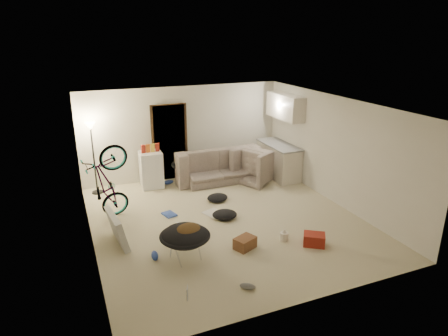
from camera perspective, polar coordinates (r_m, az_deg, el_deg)
name	(u,v)px	position (r m, az deg, el deg)	size (l,w,h in m)	color
floor	(226,220)	(8.70, 0.27, -7.49)	(5.50, 6.00, 0.02)	beige
ceiling	(226,104)	(7.90, 0.30, 9.07)	(5.50, 6.00, 0.02)	white
wall_back	(183,132)	(10.94, -5.87, 5.07)	(5.50, 0.02, 2.50)	silver
wall_front	(309,229)	(5.78, 12.08, -8.52)	(5.50, 0.02, 2.50)	silver
wall_left	(86,184)	(7.64, -19.17, -2.19)	(0.02, 6.00, 2.50)	silver
wall_right	(336,151)	(9.58, 15.70, 2.41)	(0.02, 6.00, 2.50)	silver
doorway	(170,143)	(10.86, -7.79, 3.63)	(0.85, 0.10, 2.04)	black
door_trim	(170,143)	(10.83, -7.74, 3.59)	(0.97, 0.04, 2.10)	#332111
floor_lamp	(92,143)	(10.17, -18.33, 3.44)	(0.28, 0.28, 1.81)	black
kitchen_counter	(278,161)	(11.21, 7.78, 1.03)	(0.60, 1.50, 0.88)	silver
counter_top	(279,145)	(11.08, 7.89, 3.29)	(0.64, 1.54, 0.04)	gray
kitchen_uppers	(285,107)	(10.91, 8.73, 8.67)	(0.38, 1.40, 0.65)	silver
sofa	(215,167)	(10.91, -1.23, 0.14)	(2.32, 0.91, 0.68)	#3A423A
armchair	(259,168)	(10.90, 5.01, 0.02)	(1.03, 0.90, 0.67)	#3A423A
bicycle	(109,200)	(8.91, -16.17, -4.38)	(0.60, 1.72, 0.90)	black
book_asset	(187,301)	(6.39, -5.27, -18.39)	(0.15, 0.20, 0.02)	maroon
mini_fridge	(151,169)	(10.49, -10.35, -0.21)	(0.55, 0.55, 0.94)	white
snack_box_0	(143,151)	(10.30, -11.45, 2.45)	(0.10, 0.07, 0.30)	maroon
snack_box_1	(148,150)	(10.32, -10.80, 2.53)	(0.10, 0.07, 0.30)	#D35E1A
snack_box_2	(153,150)	(10.35, -10.15, 2.61)	(0.10, 0.07, 0.30)	gold
snack_box_3	(157,149)	(10.37, -9.50, 2.68)	(0.10, 0.07, 0.30)	maroon
saucer_chair	(185,240)	(7.19, -5.58, -10.20)	(0.90, 0.90, 0.64)	silver
hoodie	(188,230)	(7.08, -5.17, -8.87)	(0.48, 0.40, 0.22)	#4A3219
sofa_drape	(182,164)	(10.56, -6.05, 0.53)	(0.56, 0.46, 0.28)	black
tv_box	(117,229)	(7.95, -15.04, -8.35)	(0.11, 0.94, 0.62)	silver
drink_case_a	(245,243)	(7.62, 3.01, -10.64)	(0.39, 0.28, 0.22)	brown
drink_case_b	(314,239)	(7.90, 12.76, -9.93)	(0.40, 0.29, 0.23)	maroon
juicer	(284,236)	(7.96, 8.58, -9.56)	(0.16, 0.16, 0.23)	white
newspaper	(215,214)	(8.98, -1.31, -6.52)	(0.39, 0.51, 0.01)	silver
book_blue	(169,214)	(8.99, -7.83, -6.58)	(0.24, 0.33, 0.03)	#2D48A5
book_white	(181,225)	(8.49, -6.13, -8.16)	(0.21, 0.27, 0.03)	silver
shoe_0	(168,182)	(10.72, -7.99, -2.01)	(0.30, 0.12, 0.11)	#2D48A5
shoe_1	(189,179)	(10.87, -5.02, -1.60)	(0.29, 0.12, 0.11)	slate
shoe_2	(155,256)	(7.44, -9.87, -12.23)	(0.30, 0.12, 0.11)	#2D48A5
shoe_3	(248,286)	(6.60, 3.39, -16.53)	(0.26, 0.11, 0.10)	slate
clothes_lump_a	(225,215)	(8.74, 0.09, -6.67)	(0.54, 0.46, 0.17)	black
clothes_lump_b	(217,198)	(9.61, -0.95, -4.25)	(0.51, 0.44, 0.16)	black
clothes_lump_c	(184,239)	(7.87, -5.77, -9.99)	(0.46, 0.39, 0.14)	silver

